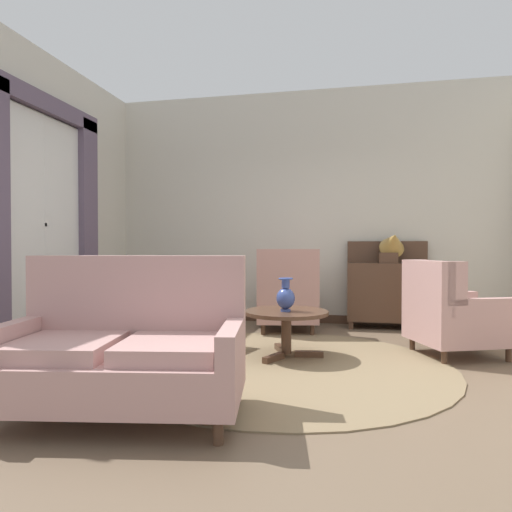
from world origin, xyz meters
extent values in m
plane|color=brown|center=(0.00, 0.00, 0.00)|extent=(8.03, 8.03, 0.00)
cube|color=beige|center=(0.00, 2.77, 1.67)|extent=(5.90, 0.08, 3.34)
cube|color=beige|center=(-2.87, 0.83, 1.67)|extent=(0.08, 3.88, 3.34)
cube|color=#4C3323|center=(0.00, 2.71, 0.06)|extent=(5.74, 0.03, 0.12)
cylinder|color=#847051|center=(0.00, 0.30, 0.01)|extent=(3.07, 3.07, 0.01)
cube|color=silver|center=(-2.81, 0.76, 1.34)|extent=(0.03, 1.22, 2.40)
cube|color=white|center=(-2.79, 0.76, 1.34)|extent=(0.02, 1.30, 2.48)
cube|color=white|center=(-2.79, 0.76, 1.34)|extent=(0.02, 0.04, 2.40)
cube|color=white|center=(-2.79, 0.76, 1.34)|extent=(0.02, 1.22, 0.04)
cube|color=#605166|center=(-2.75, 1.56, 1.39)|extent=(0.10, 0.32, 2.70)
cube|color=#605166|center=(-2.75, 0.76, 2.70)|extent=(0.10, 1.90, 0.20)
cylinder|color=#4C3323|center=(0.00, 0.59, 0.44)|extent=(0.82, 0.82, 0.04)
cylinder|color=#4C3323|center=(0.00, 0.59, 0.24)|extent=(0.10, 0.10, 0.38)
cube|color=#4C3323|center=(0.22, 0.61, 0.04)|extent=(0.28, 0.09, 0.07)
cube|color=#4C3323|center=(-0.09, 0.79, 0.04)|extent=(0.17, 0.28, 0.07)
cube|color=#4C3323|center=(-0.09, 0.39, 0.04)|extent=(0.18, 0.28, 0.07)
cylinder|color=#384C93|center=(0.00, 0.54, 0.47)|extent=(0.10, 0.10, 0.02)
ellipsoid|color=#384C93|center=(0.00, 0.54, 0.59)|extent=(0.18, 0.18, 0.20)
cylinder|color=#384C93|center=(0.00, 0.54, 0.73)|extent=(0.08, 0.08, 0.09)
torus|color=#384C93|center=(0.00, 0.54, 0.78)|extent=(0.14, 0.14, 0.02)
cube|color=tan|center=(-0.80, -1.19, 0.27)|extent=(1.62, 1.04, 0.27)
cube|color=tan|center=(-0.85, -0.86, 0.72)|extent=(1.51, 0.38, 0.61)
cube|color=tan|center=(-1.12, -1.28, 0.46)|extent=(0.69, 0.70, 0.10)
cube|color=tan|center=(-0.46, -1.18, 0.46)|extent=(0.69, 0.70, 0.10)
cube|color=tan|center=(-1.48, -1.35, 0.51)|extent=(0.22, 0.72, 0.19)
cube|color=tan|center=(-0.10, -1.13, 0.51)|extent=(0.22, 0.72, 0.19)
cylinder|color=#4C3323|center=(-0.10, -1.41, 0.07)|extent=(0.06, 0.06, 0.14)
cylinder|color=#4C3323|center=(-1.50, -0.97, 0.07)|extent=(0.06, 0.06, 0.14)
cylinder|color=#4C3323|center=(-0.20, -0.77, 0.07)|extent=(0.06, 0.06, 0.14)
cube|color=tan|center=(1.66, 1.01, 0.28)|extent=(1.03, 0.99, 0.28)
cube|color=tan|center=(1.35, 0.89, 0.69)|extent=(0.40, 0.74, 0.53)
cube|color=tan|center=(1.54, 0.62, 0.75)|extent=(0.22, 0.17, 0.40)
cube|color=tan|center=(1.31, 1.22, 0.75)|extent=(0.22, 0.17, 0.40)
cube|color=tan|center=(1.83, 0.73, 0.52)|extent=(0.71, 0.35, 0.19)
cube|color=tan|center=(1.60, 1.33, 0.52)|extent=(0.71, 0.35, 0.19)
cylinder|color=#4C3323|center=(2.08, 0.86, 0.07)|extent=(0.06, 0.06, 0.14)
cylinder|color=#4C3323|center=(1.87, 1.40, 0.07)|extent=(0.06, 0.06, 0.14)
cylinder|color=#4C3323|center=(1.46, 0.62, 0.07)|extent=(0.06, 0.06, 0.14)
cylinder|color=#4C3323|center=(1.25, 1.16, 0.07)|extent=(0.06, 0.06, 0.14)
cube|color=tan|center=(-0.20, 2.05, 0.28)|extent=(0.91, 0.99, 0.28)
cube|color=tan|center=(-0.13, 1.69, 0.74)|extent=(0.77, 0.28, 0.64)
cube|color=tan|center=(0.17, 1.84, 0.82)|extent=(0.14, 0.22, 0.48)
cube|color=tan|center=(-0.47, 1.71, 0.82)|extent=(0.14, 0.22, 0.48)
cube|color=tan|center=(0.11, 2.16, 0.53)|extent=(0.24, 0.77, 0.20)
cube|color=tan|center=(-0.53, 2.03, 0.53)|extent=(0.24, 0.77, 0.20)
cylinder|color=#4C3323|center=(0.03, 2.45, 0.07)|extent=(0.06, 0.06, 0.14)
cylinder|color=#4C3323|center=(-0.56, 2.34, 0.07)|extent=(0.06, 0.06, 0.14)
cylinder|color=#4C3323|center=(0.16, 1.75, 0.07)|extent=(0.06, 0.06, 0.14)
cylinder|color=#4C3323|center=(-0.43, 1.64, 0.07)|extent=(0.06, 0.06, 0.14)
cube|color=tan|center=(-1.45, 0.82, 0.29)|extent=(1.01, 0.95, 0.31)
cube|color=tan|center=(-1.12, 0.72, 0.70)|extent=(0.35, 0.76, 0.51)
cube|color=tan|center=(-1.12, 1.06, 0.76)|extent=(0.22, 0.15, 0.39)
cube|color=tan|center=(-1.30, 0.43, 0.76)|extent=(0.22, 0.15, 0.39)
cube|color=tan|center=(-1.41, 1.14, 0.56)|extent=(0.72, 0.30, 0.23)
cube|color=tan|center=(-1.59, 0.52, 0.56)|extent=(0.72, 0.30, 0.23)
cylinder|color=#4C3323|center=(-1.69, 1.19, 0.07)|extent=(0.06, 0.06, 0.14)
cylinder|color=#4C3323|center=(-1.85, 0.63, 0.07)|extent=(0.06, 0.06, 0.14)
cylinder|color=#4C3323|center=(-1.05, 1.00, 0.07)|extent=(0.06, 0.06, 0.14)
cylinder|color=#4C3323|center=(-1.22, 0.44, 0.07)|extent=(0.06, 0.06, 0.14)
cube|color=#4C3323|center=(1.11, 2.47, 0.49)|extent=(1.06, 0.39, 0.77)
cube|color=#4C3323|center=(1.11, 2.64, 1.02)|extent=(1.06, 0.04, 0.29)
cube|color=#4C3323|center=(0.63, 2.32, 0.05)|extent=(0.06, 0.06, 0.10)
cube|color=#4C3323|center=(1.59, 2.32, 0.05)|extent=(0.06, 0.06, 0.10)
cube|color=#4C3323|center=(0.63, 2.61, 0.05)|extent=(0.06, 0.06, 0.10)
cube|color=#4C3323|center=(1.59, 2.61, 0.05)|extent=(0.06, 0.06, 0.10)
cube|color=#4C3323|center=(1.11, 2.45, 0.94)|extent=(0.24, 0.24, 0.14)
cone|color=#B28942|center=(1.17, 2.37, 1.16)|extent=(0.36, 0.45, 0.43)
camera|label=1|loc=(0.60, -3.76, 1.07)|focal=31.55mm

